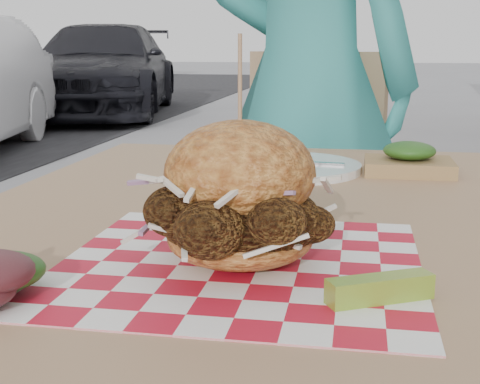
# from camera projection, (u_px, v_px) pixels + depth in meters

# --- Properties ---
(diner) EXTENTS (0.74, 0.61, 1.74)m
(diner) POSITION_uv_depth(u_px,v_px,m) (307.00, 82.00, 1.87)
(diner) COLOR teal
(diner) RESTS_ON ground
(car_dark) EXTENTS (2.61, 4.69, 1.29)m
(car_dark) POSITION_uv_depth(u_px,v_px,m) (103.00, 69.00, 9.59)
(car_dark) COLOR black
(car_dark) RESTS_ON ground
(patio_table) EXTENTS (0.80, 1.20, 0.75)m
(patio_table) POSITION_uv_depth(u_px,v_px,m) (256.00, 273.00, 0.89)
(patio_table) COLOR #A47B5B
(patio_table) RESTS_ON ground
(patio_chair) EXTENTS (0.53, 0.53, 0.95)m
(patio_chair) POSITION_uv_depth(u_px,v_px,m) (322.00, 192.00, 1.94)
(patio_chair) COLOR #A47B5B
(patio_chair) RESTS_ON ground
(paper_liner) EXTENTS (0.36, 0.36, 0.00)m
(paper_liner) POSITION_uv_depth(u_px,v_px,m) (240.00, 263.00, 0.68)
(paper_liner) COLOR red
(paper_liner) RESTS_ON patio_table
(sandwich) EXTENTS (0.20, 0.20, 0.23)m
(sandwich) POSITION_uv_depth(u_px,v_px,m) (240.00, 202.00, 0.66)
(sandwich) COLOR #C78038
(sandwich) RESTS_ON paper_liner
(pickle_spear) EXTENTS (0.09, 0.06, 0.02)m
(pickle_spear) POSITION_uv_depth(u_px,v_px,m) (380.00, 289.00, 0.57)
(pickle_spear) COLOR #90AA31
(pickle_spear) RESTS_ON paper_liner
(place_setting) EXTENTS (0.27, 0.27, 0.02)m
(place_setting) POSITION_uv_depth(u_px,v_px,m) (285.00, 167.00, 1.18)
(place_setting) COLOR white
(place_setting) RESTS_ON patio_table
(kraft_tray) EXTENTS (0.15, 0.12, 0.06)m
(kraft_tray) POSITION_uv_depth(u_px,v_px,m) (409.00, 161.00, 1.15)
(kraft_tray) COLOR olive
(kraft_tray) RESTS_ON patio_table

